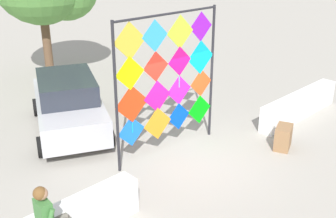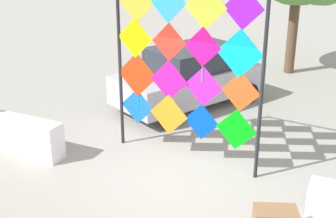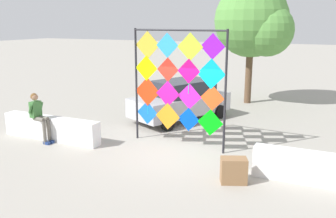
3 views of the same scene
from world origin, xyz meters
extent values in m
plane|color=#9E998E|center=(0.00, 0.00, 0.00)|extent=(120.00, 120.00, 0.00)
cylinder|color=#232328|center=(-1.75, 0.76, 1.83)|extent=(0.07, 0.07, 3.66)
cylinder|color=#232328|center=(1.32, 0.55, 1.83)|extent=(0.07, 0.07, 3.66)
cube|color=#1669F8|center=(-1.35, 0.75, 0.93)|extent=(0.78, 0.07, 0.78)
cube|color=orange|center=(-0.57, 0.66, 0.92)|extent=(0.87, 0.07, 0.87)
cube|color=blue|center=(0.16, 0.63, 0.90)|extent=(0.75, 0.06, 0.75)
cube|color=#05CC0E|center=(0.89, 0.56, 0.90)|extent=(0.82, 0.07, 0.82)
cube|color=red|center=(-1.32, 0.73, 1.64)|extent=(0.94, 0.08, 0.94)
cylinder|color=#16C2E5|center=(-1.32, 0.74, 1.03)|extent=(0.02, 0.02, 0.28)
cube|color=#DD158F|center=(-0.57, 0.67, 1.65)|extent=(0.83, 0.07, 0.83)
cylinder|color=#16E567|center=(-0.57, 0.68, 1.03)|extent=(0.02, 0.02, 0.39)
cube|color=#D51EBF|center=(0.17, 0.64, 1.63)|extent=(0.80, 0.07, 0.80)
cube|color=#EB4D1C|center=(0.93, 0.57, 1.66)|extent=(0.76, 0.07, 0.77)
cylinder|color=#16B4E5|center=(0.93, 0.58, 1.10)|extent=(0.02, 0.02, 0.35)
cube|color=#E2F106|center=(-1.35, 0.72, 2.41)|extent=(0.81, 0.07, 0.81)
cylinder|color=#2316E5|center=(-1.35, 0.73, 1.80)|extent=(0.02, 0.02, 0.40)
cube|color=red|center=(-0.58, 0.69, 2.41)|extent=(0.76, 0.06, 0.76)
cube|color=#D20D71|center=(0.15, 0.61, 2.41)|extent=(0.75, 0.06, 0.75)
cylinder|color=#16E57C|center=(0.15, 0.62, 1.87)|extent=(0.02, 0.02, 0.32)
cube|color=#08ACCF|center=(0.87, 0.57, 2.37)|extent=(0.90, 0.07, 0.90)
cube|color=gold|center=(-1.30, 0.74, 3.14)|extent=(0.88, 0.07, 0.88)
cylinder|color=blue|center=(-1.30, 0.75, 2.49)|extent=(0.02, 0.02, 0.43)
cube|color=#2D9FEC|center=(-0.60, 0.69, 3.15)|extent=(0.76, 0.06, 0.76)
cube|color=#B7D52F|center=(0.18, 0.63, 3.13)|extent=(0.84, 0.07, 0.85)
cube|color=#8915DD|center=(0.89, 0.59, 3.16)|extent=(0.76, 0.06, 0.76)
cylinder|color=#6DE516|center=(0.89, 0.60, 2.65)|extent=(0.02, 0.02, 0.27)
cube|color=#B7B7BC|center=(-1.35, 3.59, 0.64)|extent=(3.34, 4.45, 0.73)
cube|color=#282D38|center=(-1.29, 3.73, 1.30)|extent=(2.38, 2.73, 0.58)
cylinder|color=black|center=(-1.16, 1.96, 0.27)|extent=(0.43, 0.58, 0.55)
cylinder|color=black|center=(-2.74, 2.72, 0.27)|extent=(0.43, 0.58, 0.55)
cylinder|color=black|center=(0.04, 4.47, 0.27)|extent=(0.43, 0.58, 0.55)
cylinder|color=black|center=(-1.55, 5.23, 0.27)|extent=(0.43, 0.58, 0.55)
cylinder|color=brown|center=(0.43, 7.87, 1.45)|extent=(0.32, 0.32, 2.90)
camera|label=1|loc=(-7.03, -6.41, 5.38)|focal=44.90mm
camera|label=2|loc=(3.15, -7.10, 4.39)|focal=48.80mm
camera|label=3|loc=(4.09, -9.52, 3.85)|focal=38.78mm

